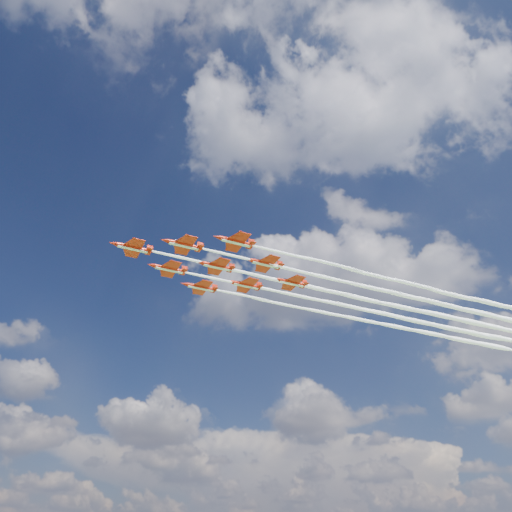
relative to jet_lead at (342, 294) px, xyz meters
name	(u,v)px	position (x,y,z in m)	size (l,w,h in m)	color
jet_lead	(342,294)	(0.00, 0.00, 0.00)	(92.31, 86.65, 2.60)	red
jet_row2_port	(387,291)	(12.21, 2.73, 0.00)	(92.31, 86.65, 2.60)	red
jet_row2_starb	(361,309)	(3.52, 12.01, 0.00)	(92.31, 86.65, 2.60)	red
jet_row3_port	(433,289)	(24.43, 5.47, 0.00)	(92.31, 86.65, 2.60)	red
jet_row3_centre	(403,307)	(15.73, 14.75, 0.00)	(92.31, 86.65, 2.60)	red
jet_row3_starb	(378,323)	(7.03, 24.03, 0.00)	(92.31, 86.65, 2.60)	red
jet_row4_port	(447,305)	(27.94, 17.48, 0.00)	(92.31, 86.65, 2.60)	red
jet_row4_starb	(418,321)	(19.25, 26.76, 0.00)	(92.31, 86.65, 2.60)	red
jet_tail	(459,319)	(31.46, 29.49, 0.00)	(92.31, 86.65, 2.60)	red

